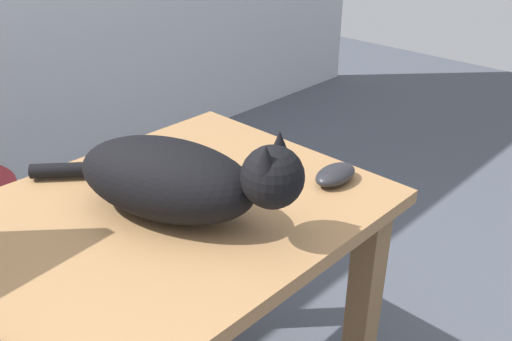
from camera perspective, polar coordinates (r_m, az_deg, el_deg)
name	(u,v)px	position (r m, az deg, el deg)	size (l,w,h in m)	color
desk	(28,331)	(1.03, -22.82, -15.27)	(1.41, 0.64, 0.70)	#9E7247
cat	(177,178)	(1.01, -8.35, -0.80)	(0.29, 0.58, 0.20)	black
computer_mouse	(335,175)	(1.15, 8.34, -0.42)	(0.11, 0.06, 0.04)	#232328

